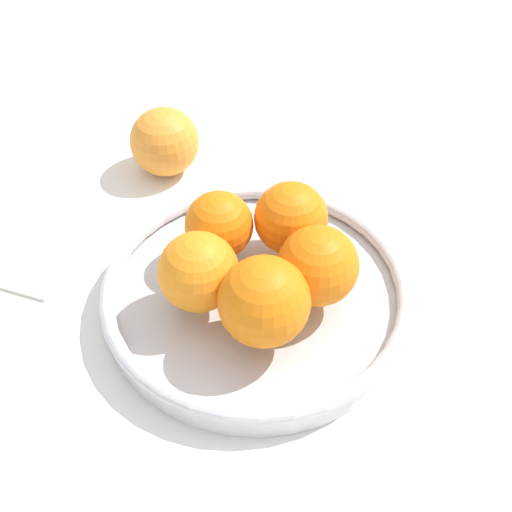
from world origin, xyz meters
TOP-DOWN VIEW (x-y plane):
  - ground_plane at (0.00, 0.00)m, footprint 4.00×4.00m
  - fruit_bowl at (0.00, 0.00)m, footprint 0.31×0.31m
  - orange_pile at (0.01, -0.00)m, footprint 0.19×0.19m
  - stray_orange at (-0.21, 0.13)m, footprint 0.08×0.08m
  - napkin_folded at (-0.28, -0.05)m, footprint 0.19×0.19m

SIDE VIEW (x-z plane):
  - ground_plane at x=0.00m, z-range 0.00..0.00m
  - napkin_folded at x=-0.28m, z-range 0.00..0.01m
  - fruit_bowl at x=0.00m, z-range 0.00..0.04m
  - stray_orange at x=-0.21m, z-range 0.00..0.08m
  - orange_pile at x=0.01m, z-range 0.03..0.12m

